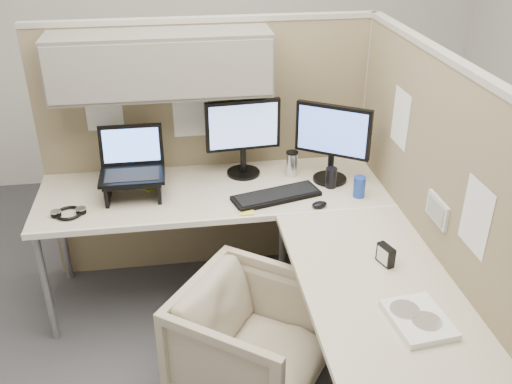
{
  "coord_description": "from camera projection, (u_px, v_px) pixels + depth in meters",
  "views": [
    {
      "loc": [
        -0.29,
        -2.36,
        2.27
      ],
      "look_at": [
        0.1,
        0.25,
        0.85
      ],
      "focal_mm": 40.0,
      "sensor_mm": 36.0,
      "label": 1
    }
  ],
  "objects": [
    {
      "name": "ground",
      "position": [
        245.0,
        349.0,
        3.17
      ],
      "size": [
        4.5,
        4.5,
        0.0
      ],
      "primitive_type": "plane",
      "color": "#3A393F",
      "rests_on": "ground"
    },
    {
      "name": "partition_back",
      "position": [
        188.0,
        113.0,
        3.34
      ],
      "size": [
        2.0,
        0.36,
        1.63
      ],
      "color": "#8D7D5C",
      "rests_on": "ground"
    },
    {
      "name": "partition_right",
      "position": [
        424.0,
        216.0,
        2.84
      ],
      "size": [
        0.07,
        2.03,
        1.63
      ],
      "color": "#8D7D5C",
      "rests_on": "ground"
    },
    {
      "name": "desk",
      "position": [
        264.0,
        230.0,
        2.97
      ],
      "size": [
        2.0,
        1.98,
        0.73
      ],
      "color": "beige",
      "rests_on": "ground"
    },
    {
      "name": "office_chair",
      "position": [
        251.0,
        336.0,
        2.79
      ],
      "size": [
        0.86,
        0.87,
        0.66
      ],
      "primitive_type": "imported",
      "rotation": [
        0.0,
        0.0,
        0.94
      ],
      "color": "#B4A28F",
      "rests_on": "ground"
    },
    {
      "name": "monitor_left",
      "position": [
        243.0,
        132.0,
        3.33
      ],
      "size": [
        0.44,
        0.2,
        0.47
      ],
      "rotation": [
        0.0,
        0.0,
        0.08
      ],
      "color": "black",
      "rests_on": "desk"
    },
    {
      "name": "monitor_right",
      "position": [
        332.0,
        137.0,
        3.25
      ],
      "size": [
        0.39,
        0.27,
        0.47
      ],
      "rotation": [
        0.0,
        0.0,
        -0.57
      ],
      "color": "black",
      "rests_on": "desk"
    },
    {
      "name": "laptop_station",
      "position": [
        132.0,
        172.0,
        3.16
      ],
      "size": [
        0.35,
        0.3,
        0.37
      ],
      "color": "black",
      "rests_on": "desk"
    },
    {
      "name": "keyboard",
      "position": [
        276.0,
        196.0,
        3.19
      ],
      "size": [
        0.52,
        0.29,
        0.02
      ],
      "primitive_type": "cube",
      "rotation": [
        0.0,
        0.0,
        0.26
      ],
      "color": "black",
      "rests_on": "desk"
    },
    {
      "name": "mouse",
      "position": [
        319.0,
        205.0,
        3.09
      ],
      "size": [
        0.1,
        0.08,
        0.03
      ],
      "primitive_type": "ellipsoid",
      "rotation": [
        0.0,
        0.0,
        0.29
      ],
      "color": "black",
      "rests_on": "desk"
    },
    {
      "name": "travel_mug",
      "position": [
        292.0,
        164.0,
        3.41
      ],
      "size": [
        0.07,
        0.07,
        0.15
      ],
      "color": "silver",
      "rests_on": "desk"
    },
    {
      "name": "soda_can_green",
      "position": [
        359.0,
        187.0,
        3.18
      ],
      "size": [
        0.07,
        0.07,
        0.12
      ],
      "primitive_type": "cylinder",
      "color": "#1E3FA5",
      "rests_on": "desk"
    },
    {
      "name": "soda_can_silver",
      "position": [
        331.0,
        178.0,
        3.28
      ],
      "size": [
        0.07,
        0.07,
        0.12
      ],
      "primitive_type": "cylinder",
      "color": "black",
      "rests_on": "desk"
    },
    {
      "name": "sticky_note_b",
      "position": [
        247.0,
        212.0,
        3.05
      ],
      "size": [
        0.08,
        0.08,
        0.01
      ],
      "primitive_type": "cube",
      "rotation": [
        0.0,
        0.0,
        -0.05
      ],
      "color": "yellow",
      "rests_on": "desk"
    },
    {
      "name": "sticky_note_c",
      "position": [
        151.0,
        188.0,
        3.29
      ],
      "size": [
        0.1,
        0.1,
        0.01
      ],
      "primitive_type": "cube",
      "rotation": [
        0.0,
        0.0,
        0.56
      ],
      "color": "yellow",
      "rests_on": "desk"
    },
    {
      "name": "headphones",
      "position": [
        69.0,
        213.0,
        3.02
      ],
      "size": [
        0.18,
        0.16,
        0.03
      ],
      "rotation": [
        0.0,
        0.0,
        0.1
      ],
      "color": "black",
      "rests_on": "desk"
    },
    {
      "name": "paper_stack",
      "position": [
        418.0,
        319.0,
        2.27
      ],
      "size": [
        0.24,
        0.3,
        0.03
      ],
      "rotation": [
        0.0,
        0.0,
        0.1
      ],
      "color": "white",
      "rests_on": "desk"
    },
    {
      "name": "desk_clock",
      "position": [
        385.0,
        255.0,
        2.61
      ],
      "size": [
        0.07,
        0.1,
        0.1
      ],
      "rotation": [
        0.0,
        0.0,
        -1.25
      ],
      "color": "black",
      "rests_on": "desk"
    }
  ]
}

